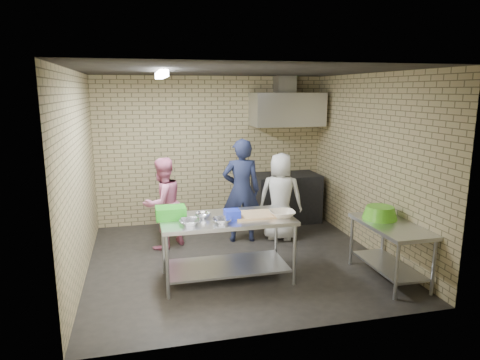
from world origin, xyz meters
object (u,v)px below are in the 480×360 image
side_counter (389,251)px  blue_tub (232,215)px  stove (286,198)px  green_basin (380,213)px  woman_pink (163,203)px  prep_table (227,248)px  man_navy (241,191)px  green_crate (171,213)px  bottle_red (286,113)px  woman_white (281,197)px

side_counter → blue_tub: (-2.02, 0.38, 0.53)m
stove → green_basin: (0.43, -2.50, 0.38)m
side_counter → woman_pink: 3.39m
prep_table → man_navy: bearing=69.0°
stove → green_crate: bearing=-137.3°
prep_table → side_counter: prep_table is taller
side_counter → stove: 2.79m
green_crate → green_basin: (2.75, -0.35, -0.09)m
green_basin → man_navy: size_ratio=0.27×
green_basin → woman_pink: woman_pink is taller
man_navy → woman_pink: 1.27m
stove → bottle_red: 1.60m
blue_tub → woman_pink: bearing=117.6°
prep_table → side_counter: size_ratio=1.41×
side_counter → green_basin: 0.52m
prep_table → woman_white: size_ratio=1.17×
green_crate → woman_pink: (-0.03, 1.27, -0.20)m
blue_tub → woman_pink: (-0.78, 1.49, -0.19)m
side_counter → prep_table: bearing=166.9°
side_counter → bottle_red: 3.44m
stove → blue_tub: blue_tub is taller
green_basin → woman_white: 1.79m
prep_table → stove: bearing=54.4°
woman_white → green_crate: bearing=54.7°
stove → woman_pink: size_ratio=0.84×
woman_pink → green_crate: bearing=56.5°
blue_tub → bottle_red: (1.62, 2.61, 1.12)m
woman_pink → green_basin: bearing=115.0°
blue_tub → bottle_red: bearing=58.1°
bottle_red → green_crate: bearing=-134.8°
side_counter → woman_pink: (-2.80, 1.87, 0.34)m
woman_pink → prep_table: bearing=82.9°
blue_tub → woman_white: bearing=51.5°
stove → bottle_red: bearing=78.2°
man_navy → prep_table: bearing=75.5°
stove → green_crate: size_ratio=3.19×
bottle_red → prep_table: bearing=-123.7°
prep_table → green_crate: 0.87m
prep_table → woman_pink: (-0.73, 1.39, 0.29)m
green_basin → man_navy: 2.23m
prep_table → woman_white: (1.19, 1.32, 0.30)m
prep_table → stove: (1.62, 2.27, 0.03)m
man_navy → woman_white: man_navy is taller
blue_tub → man_navy: man_navy is taller
green_basin → bottle_red: (-0.38, 2.74, 1.19)m
prep_table → woman_white: bearing=48.2°
side_counter → woman_pink: bearing=146.3°
blue_tub → man_navy: bearing=72.0°
prep_table → green_crate: (-0.70, 0.12, 0.50)m
side_counter → man_navy: size_ratio=0.71×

